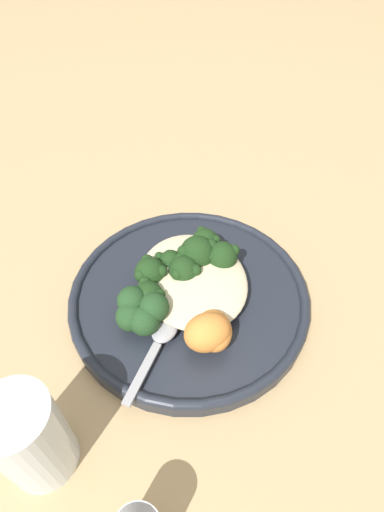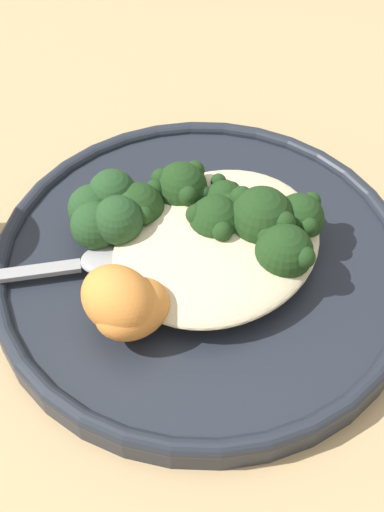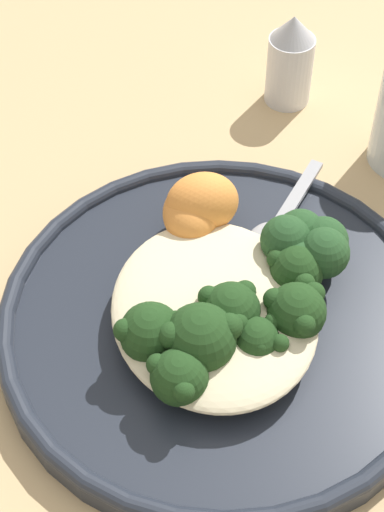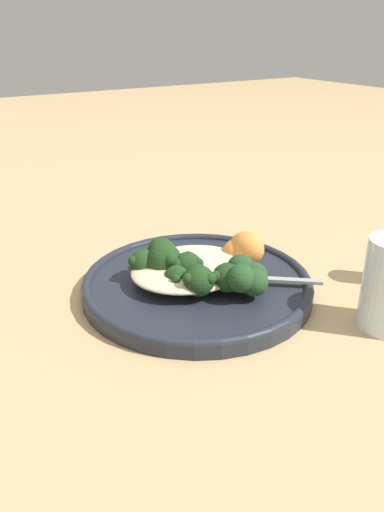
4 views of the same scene
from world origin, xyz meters
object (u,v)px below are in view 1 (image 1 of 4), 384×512
Objects in this scene: broccoli_stalk_6 at (157,297)px; spoon at (160,337)px; broccoli_stalk_7 at (159,307)px; broccoli_stalk_5 at (159,278)px; broccoli_stalk_0 at (219,266)px; broccoli_stalk_4 at (177,273)px; sweet_potato_chunk_0 at (207,332)px; broccoli_stalk_1 at (205,255)px; quinoa_mound at (192,277)px; plate at (189,295)px; kale_tuft at (142,309)px; sweet_potato_chunk_1 at (214,330)px; broccoli_stalk_3 at (188,278)px; water_glass at (30,438)px; broccoli_stalk_2 at (198,257)px.

spoon is at bearing 101.29° from broccoli_stalk_6.
broccoli_stalk_5 is at bearing -95.85° from broccoli_stalk_7.
broccoli_stalk_7 is 0.92× the size of spoon.
broccoli_stalk_0 is 0.94× the size of broccoli_stalk_4.
broccoli_stalk_1 is at bearing 163.13° from sweet_potato_chunk_0.
quinoa_mound is 1.62× the size of broccoli_stalk_0.
kale_tuft reaches higher than plate.
broccoli_stalk_5 is at bearing -96.68° from quinoa_mound.
quinoa_mound is at bearing 174.08° from sweet_potato_chunk_0.
quinoa_mound is at bearing 179.46° from sweet_potato_chunk_1.
sweet_potato_chunk_0 is (0.08, -0.00, 0.01)m from broccoli_stalk_3.
broccoli_stalk_0 is 0.11m from spoon.
sweet_potato_chunk_0 reaches higher than broccoli_stalk_3.
quinoa_mound is 1.24× the size of broccoli_stalk_1.
broccoli_stalk_1 is 0.04m from broccoli_stalk_4.
broccoli_stalk_0 is at bearing -118.90° from broccoli_stalk_4.
sweet_potato_chunk_1 is (0.08, -0.04, 0.00)m from broccoli_stalk_0.
broccoli_stalk_3 reaches higher than broccoli_stalk_6.
broccoli_stalk_7 reaches higher than plate.
water_glass is at bearing 145.88° from broccoli_stalk_1.
quinoa_mound is 1.67× the size of broccoli_stalk_7.
sweet_potato_chunk_1 reaches higher than spoon.
broccoli_stalk_3 is at bearing 134.08° from broccoli_stalk_0.
sweet_potato_chunk_1 is at bearing 112.64° from spoon.
broccoli_stalk_4 is 1.10× the size of broccoli_stalk_7.
broccoli_stalk_3 is (-0.01, 0.00, 0.03)m from plate.
broccoli_stalk_5 is 0.07m from spoon.
broccoli_stalk_2 is 2.02× the size of sweet_potato_chunk_1.
broccoli_stalk_0 is 1.56× the size of kale_tuft.
broccoli_stalk_1 reaches higher than broccoli_stalk_4.
quinoa_mound is at bearing -134.35° from broccoli_stalk_6.
plate is 0.04m from broccoli_stalk_5.
broccoli_stalk_2 is at bearing -124.78° from broccoli_stalk_6.
broccoli_stalk_4 is at bearing 117.35° from broccoli_stalk_0.
sweet_potato_chunk_0 is 0.08m from kale_tuft.
broccoli_stalk_3 is at bearing -136.77° from broccoli_stalk_7.
quinoa_mound is 1.51× the size of broccoli_stalk_5.
broccoli_stalk_7 is at bearing -54.28° from quinoa_mound.
broccoli_stalk_1 is 0.01m from broccoli_stalk_2.
quinoa_mound is at bearing 152.70° from broccoli_stalk_1.
spoon is (0.09, -0.08, -0.01)m from broccoli_stalk_1.
broccoli_stalk_0 is 0.95× the size of broccoli_stalk_2.
sweet_potato_chunk_0 is at bearing 162.20° from broccoli_stalk_4.
broccoli_stalk_0 is 0.04m from broccoli_stalk_3.
plate is 3.11× the size of broccoli_stalk_3.
broccoli_stalk_6 is 0.05m from spoon.
spoon is at bearing -105.85° from sweet_potato_chunk_1.
broccoli_stalk_7 is (0.05, -0.06, -0.01)m from broccoli_stalk_2.
spoon is at bearing 85.58° from broccoli_stalk_7.
sweet_potato_chunk_0 reaches higher than broccoli_stalk_1.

